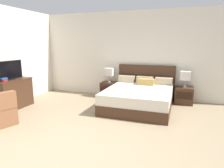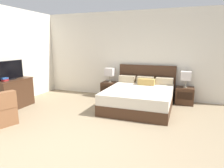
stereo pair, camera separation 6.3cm
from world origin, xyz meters
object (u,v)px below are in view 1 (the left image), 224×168
(nightstand_left, at_px, (109,89))
(book_blue_cover, at_px, (3,80))
(bed, at_px, (140,96))
(tv, at_px, (8,71))
(book_small_top, at_px, (2,78))
(nightstand_right, at_px, (184,95))
(table_lamp_right, at_px, (185,76))
(table_lamp_left, at_px, (109,72))
(dresser, at_px, (12,93))
(book_red_cover, at_px, (2,81))

(nightstand_left, bearing_deg, book_blue_cover, -133.16)
(bed, height_order, book_blue_cover, bed)
(tv, height_order, book_small_top, tv)
(nightstand_right, height_order, table_lamp_right, table_lamp_right)
(nightstand_right, height_order, table_lamp_left, table_lamp_left)
(table_lamp_left, distance_m, tv, 2.95)
(table_lamp_right, distance_m, book_blue_cover, 5.00)
(bed, bearing_deg, dresser, -159.57)
(bed, xyz_separation_m, book_small_top, (-3.31, -1.50, 0.57))
(nightstand_left, distance_m, dresser, 2.91)
(dresser, distance_m, tv, 0.64)
(table_lamp_right, bearing_deg, dresser, -156.16)
(table_lamp_right, height_order, book_blue_cover, table_lamp_right)
(nightstand_left, relative_size, book_red_cover, 2.45)
(table_lamp_right, height_order, dresser, table_lamp_right)
(nightstand_right, height_order, dresser, dresser)
(book_red_cover, bearing_deg, nightstand_left, 46.65)
(nightstand_right, xyz_separation_m, tv, (-4.48, -2.04, 0.79))
(bed, distance_m, book_blue_cover, 3.65)
(nightstand_left, xyz_separation_m, tv, (-2.12, -2.04, 0.79))
(table_lamp_right, distance_m, dresser, 4.92)
(table_lamp_left, bearing_deg, table_lamp_right, 0.00)
(book_blue_cover, distance_m, book_small_top, 0.04)
(tv, bearing_deg, dresser, 92.54)
(nightstand_left, height_order, dresser, dresser)
(tv, relative_size, book_red_cover, 4.50)
(book_small_top, bearing_deg, tv, 88.60)
(bed, distance_m, book_red_cover, 3.66)
(tv, bearing_deg, table_lamp_left, 43.82)
(table_lamp_right, height_order, tv, tv)
(bed, xyz_separation_m, book_blue_cover, (-3.29, -1.50, 0.54))
(nightstand_left, xyz_separation_m, dresser, (-2.13, -1.98, 0.16))
(table_lamp_left, distance_m, table_lamp_right, 2.36)
(nightstand_left, xyz_separation_m, book_red_cover, (-2.12, -2.25, 0.56))
(bed, xyz_separation_m, dresser, (-3.30, -1.23, 0.11))
(nightstand_right, bearing_deg, table_lamp_left, 179.96)
(book_small_top, bearing_deg, dresser, 89.44)
(nightstand_left, distance_m, tv, 3.05)
(tv, bearing_deg, bed, 21.31)
(table_lamp_right, relative_size, tv, 0.50)
(dresser, bearing_deg, table_lamp_right, 23.84)
(nightstand_left, distance_m, table_lamp_right, 2.43)
(table_lamp_left, relative_size, book_red_cover, 2.26)
(table_lamp_right, xyz_separation_m, book_red_cover, (-4.48, -2.25, -0.03))
(nightstand_right, height_order, book_red_cover, book_red_cover)
(table_lamp_right, bearing_deg, nightstand_left, -179.96)
(nightstand_left, bearing_deg, bed, -32.41)
(bed, xyz_separation_m, nightstand_left, (-1.18, 0.75, -0.05))
(book_red_cover, distance_m, book_small_top, 0.06)
(table_lamp_right, bearing_deg, book_red_cover, -153.32)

